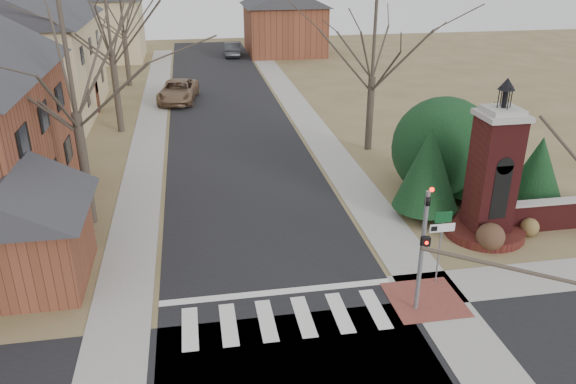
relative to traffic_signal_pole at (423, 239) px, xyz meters
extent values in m
plane|color=brown|center=(-4.30, -0.57, -2.59)|extent=(120.00, 120.00, 0.00)
cube|color=black|center=(-4.30, 21.43, -2.58)|extent=(8.00, 70.00, 0.01)
cube|color=silver|center=(-4.30, 0.23, -2.58)|extent=(8.00, 2.20, 0.02)
cube|color=silver|center=(-4.30, 1.73, -2.58)|extent=(8.00, 0.35, 0.02)
cube|color=gray|center=(0.90, 21.43, -2.58)|extent=(2.00, 60.00, 0.02)
cube|color=gray|center=(-9.50, 21.43, -2.58)|extent=(2.00, 60.00, 0.02)
cube|color=brown|center=(0.50, 0.43, -2.57)|extent=(2.40, 2.40, 0.02)
cylinder|color=slate|center=(0.00, 0.03, -0.49)|extent=(0.14, 0.14, 4.20)
imported|color=black|center=(0.00, 0.03, 1.46)|extent=(0.15, 0.18, 0.90)
sphere|color=#FF0C05|center=(0.00, -0.19, 1.76)|extent=(0.14, 0.14, 0.14)
cube|color=black|center=(0.00, -0.15, 0.01)|extent=(0.28, 0.16, 0.30)
sphere|color=#FF0C05|center=(0.00, -0.24, 0.01)|extent=(0.11, 0.11, 0.11)
cylinder|color=slate|center=(1.30, 1.43, -1.29)|extent=(0.06, 0.06, 2.60)
cube|color=silver|center=(1.30, 1.41, -0.44)|extent=(0.90, 0.03, 0.30)
cube|color=black|center=(1.00, 1.39, -0.44)|extent=(0.22, 0.02, 0.18)
cube|color=#0D401D|center=(1.30, 1.41, -0.04)|extent=(0.60, 0.03, 0.40)
cylinder|color=#4D1617|center=(4.70, 4.43, -2.41)|extent=(3.20, 3.20, 0.36)
cube|color=#4D1617|center=(4.70, 4.43, -0.09)|extent=(1.50, 1.50, 5.00)
cube|color=black|center=(4.70, 3.71, -0.39)|extent=(0.70, 0.10, 2.20)
cube|color=gray|center=(4.70, 4.43, 2.46)|extent=(1.70, 1.70, 0.20)
cube|color=gray|center=(4.70, 4.43, 2.66)|extent=(1.30, 1.30, 0.20)
cylinder|color=black|center=(4.70, 4.43, 3.06)|extent=(0.20, 0.20, 0.60)
cone|color=black|center=(4.70, 4.43, 3.66)|extent=(0.64, 0.64, 0.45)
cube|color=#CCB588|center=(-17.80, 26.43, 0.61)|extent=(9.00, 12.00, 6.40)
cube|color=brown|center=(-12.80, 3.93, -1.19)|extent=(4.00, 4.00, 2.80)
cube|color=#CCB588|center=(-16.30, 47.43, 0.41)|extent=(10.00, 8.00, 6.00)
cube|color=brown|center=(3.70, 47.43, -0.09)|extent=(8.00, 8.00, 5.00)
cylinder|color=#473D33|center=(2.90, 6.43, -2.34)|extent=(0.20, 0.20, 0.50)
cone|color=black|center=(2.90, 6.43, -0.29)|extent=(2.80, 2.80, 3.60)
cylinder|color=#473D33|center=(6.20, 7.63, -2.34)|extent=(0.20, 0.20, 0.50)
cone|color=black|center=(6.20, 7.63, 0.01)|extent=(3.40, 3.40, 4.20)
cylinder|color=#473D33|center=(8.20, 6.63, -2.34)|extent=(0.20, 0.20, 0.50)
cone|color=black|center=(8.20, 6.63, -0.69)|extent=(2.40, 2.40, 2.80)
sphere|color=black|center=(4.70, 8.93, -0.19)|extent=(4.80, 4.80, 4.80)
cylinder|color=#473D33|center=(-11.30, 8.43, -0.17)|extent=(0.40, 0.40, 4.83)
cylinder|color=#473D33|center=(-11.30, 21.43, -0.07)|extent=(0.40, 0.40, 5.04)
cylinder|color=#473D33|center=(-11.80, 34.43, -0.38)|extent=(0.40, 0.40, 4.41)
cylinder|color=#473D33|center=(3.20, 15.43, -0.49)|extent=(0.40, 0.40, 4.20)
imported|color=brown|center=(-7.70, 28.42, -1.81)|extent=(3.39, 5.93, 1.56)
imported|color=#33363B|center=(-2.11, 46.60, -1.85)|extent=(1.76, 4.52, 1.46)
sphere|color=#4C3322|center=(4.30, 3.25, -2.04)|extent=(1.10, 1.10, 1.10)
sphere|color=brown|center=(6.46, 4.03, -2.21)|extent=(0.76, 0.76, 0.76)
camera|label=1|loc=(-6.76, -14.28, 8.33)|focal=35.00mm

